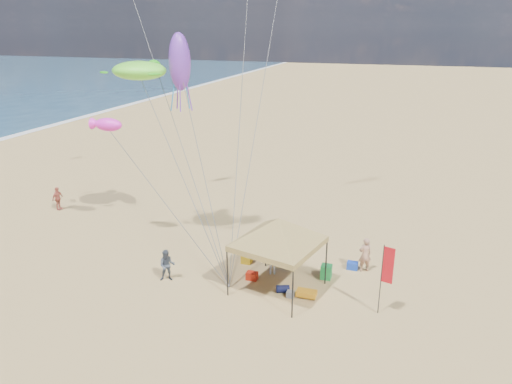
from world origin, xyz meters
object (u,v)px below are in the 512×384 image
person_near_b (167,265)px  canopy_tent (279,221)px  cooler_red (252,276)px  person_near_c (272,258)px  person_near_a (365,255)px  chair_yellow (247,256)px  person_far_a (58,198)px  feather_flag (386,269)px  chair_green (326,272)px  cooler_blue (352,266)px  beach_cart (307,293)px

person_near_b → canopy_tent: bearing=-14.0°
cooler_red → person_near_c: person_near_c is taller
person_near_a → chair_yellow: bearing=-17.2°
cooler_red → person_near_a: 5.71m
canopy_tent → person_far_a: canopy_tent is taller
cooler_red → person_near_a: size_ratio=0.30×
cooler_red → person_near_b: bearing=-160.9°
chair_yellow → person_near_b: size_ratio=0.44×
chair_yellow → person_near_a: person_near_a is taller
canopy_tent → person_near_c: size_ratio=3.81×
feather_flag → person_near_c: bearing=160.3°
person_near_a → person_near_b: 9.70m
feather_flag → person_near_a: (-1.15, 3.63, -1.24)m
person_far_a → person_near_a: bearing=-96.0°
feather_flag → person_near_a: feather_flag is taller
chair_green → person_near_b: bearing=-160.4°
cooler_blue → person_near_b: size_ratio=0.34×
chair_green → chair_yellow: bearing=175.6°
person_far_a → chair_green: bearing=-100.5°
cooler_blue → person_near_b: 9.20m
cooler_blue → person_near_b: person_near_b is taller
beach_cart → person_near_b: person_near_b is taller
beach_cart → person_near_a: person_near_a is taller
feather_flag → cooler_blue: bearing=115.3°
feather_flag → cooler_red: feather_flag is taller
chair_green → person_near_c: size_ratio=0.41×
person_near_a → person_far_a: bearing=-33.1°
feather_flag → person_near_b: 10.13m
cooler_blue → person_far_a: 19.82m
beach_cart → person_near_c: bearing=142.1°
chair_yellow → cooler_blue: bearing=10.9°
cooler_blue → person_near_a: person_near_a is taller
cooler_red → person_far_a: size_ratio=0.34×
feather_flag → cooler_red: 6.58m
person_far_a → canopy_tent: bearing=-107.3°
cooler_red → person_far_a: bearing=162.6°
cooler_red → chair_yellow: bearing=117.6°
canopy_tent → person_far_a: (-16.64, 5.26, -2.65)m
feather_flag → cooler_blue: 4.48m
feather_flag → chair_yellow: bearing=159.5°
person_near_b → person_far_a: (-11.38, 6.09, 0.00)m
canopy_tent → beach_cart: (1.44, -0.25, -3.24)m
person_near_c → person_near_a: bearing=-175.3°
canopy_tent → cooler_blue: (3.05, 3.08, -3.25)m
cooler_red → chair_yellow: 1.77m
person_near_c → person_far_a: person_near_c is taller
beach_cart → person_far_a: (-18.07, 5.51, 0.59)m
feather_flag → cooler_blue: (-1.72, 3.64, -1.95)m
cooler_blue → chair_green: 1.74m
beach_cart → person_near_c: size_ratio=0.53×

